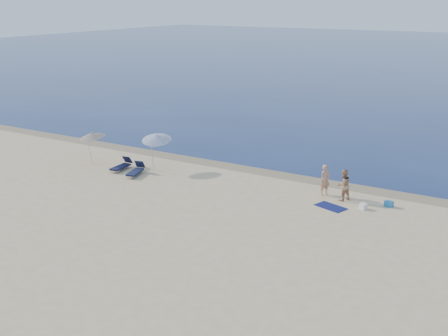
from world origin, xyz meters
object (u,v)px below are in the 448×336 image
at_px(blue_cooler, 389,204).
at_px(umbrella_near, 156,138).
at_px(person_left, 325,180).
at_px(person_right, 343,185).

bearing_deg(blue_cooler, umbrella_near, -165.74).
xyz_separation_m(blue_cooler, umbrella_near, (-15.03, -0.81, 1.98)).
height_order(blue_cooler, umbrella_near, umbrella_near).
bearing_deg(umbrella_near, blue_cooler, -21.89).
height_order(person_left, blue_cooler, person_left).
distance_m(blue_cooler, umbrella_near, 15.18).
bearing_deg(person_left, blue_cooler, -55.96).
xyz_separation_m(person_left, umbrella_near, (-11.34, -0.81, 1.24)).
distance_m(person_left, person_right, 1.23).
height_order(person_left, person_right, person_right).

